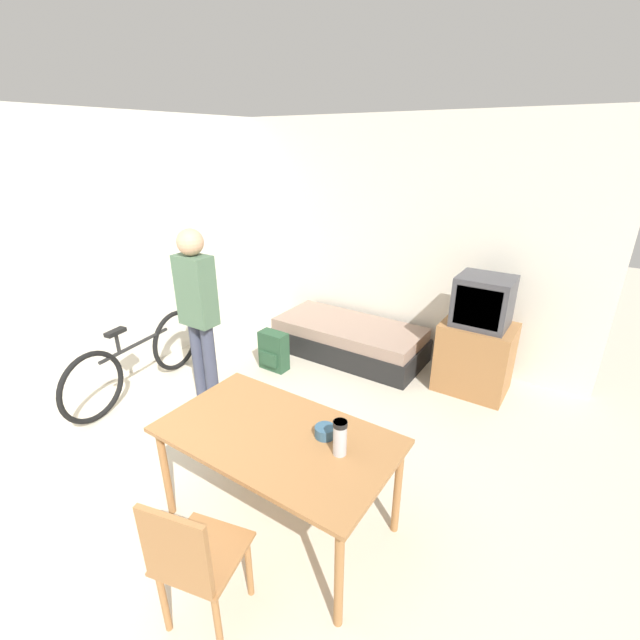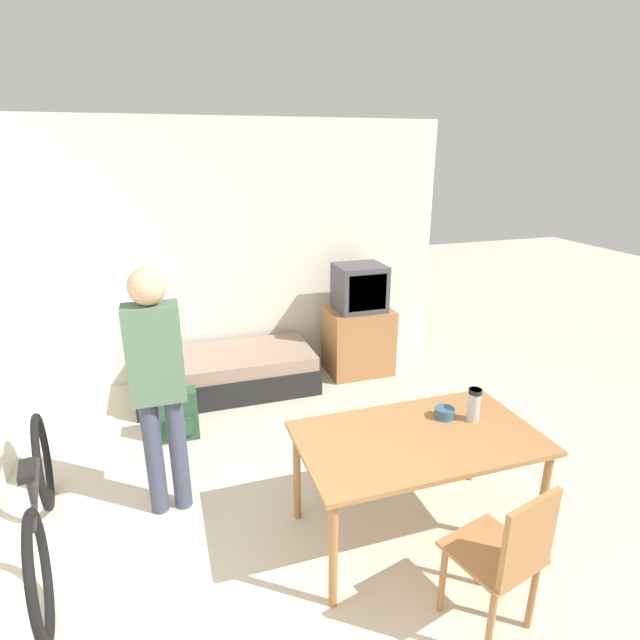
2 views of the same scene
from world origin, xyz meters
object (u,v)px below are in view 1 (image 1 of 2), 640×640
object	(u,v)px
backpack	(274,351)
thermos_flask	(340,436)
dining_table	(277,443)
daybed	(349,339)
wooden_chair	(192,559)
bicycle	(138,360)
mate_bowl	(325,432)
tv	(477,341)
person_standing	(198,307)

from	to	relation	value
backpack	thermos_flask	bearing A→B (deg)	-41.03
backpack	dining_table	bearing A→B (deg)	-49.68
daybed	backpack	xyz separation A→B (m)	(-0.53, -0.78, 0.02)
wooden_chair	bicycle	world-z (taller)	wooden_chair
dining_table	bicycle	bearing A→B (deg)	167.05
daybed	backpack	world-z (taller)	backpack
mate_bowl	backpack	distance (m)	2.30
mate_bowl	tv	bearing A→B (deg)	81.61
thermos_flask	person_standing	bearing A→B (deg)	160.54
dining_table	tv	bearing A→B (deg)	76.12
daybed	bicycle	bearing A→B (deg)	-125.93
dining_table	backpack	size ratio (longest dim) A/B	3.31
person_standing	backpack	xyz separation A→B (m)	(0.11, 0.90, -0.80)
daybed	thermos_flask	distance (m)	2.76
tv	mate_bowl	world-z (taller)	tv
tv	bicycle	xyz separation A→B (m)	(-2.84, -1.93, -0.20)
tv	mate_bowl	size ratio (longest dim) A/B	9.74
dining_table	mate_bowl	size ratio (longest dim) A/B	11.79
wooden_chair	tv	bearing A→B (deg)	80.80
bicycle	mate_bowl	distance (m)	2.57
bicycle	mate_bowl	xyz separation A→B (m)	(2.50, -0.37, 0.41)
daybed	dining_table	size ratio (longest dim) A/B	1.21
daybed	bicycle	xyz separation A→B (m)	(-1.38, -1.90, 0.15)
thermos_flask	bicycle	bearing A→B (deg)	170.32
daybed	dining_table	world-z (taller)	dining_table
daybed	dining_table	xyz separation A→B (m)	(0.86, -2.42, 0.45)
wooden_chair	backpack	size ratio (longest dim) A/B	1.99
daybed	person_standing	distance (m)	1.97
daybed	person_standing	xyz separation A→B (m)	(-0.64, -1.68, 0.81)
tv	person_standing	distance (m)	2.75
wooden_chair	backpack	distance (m)	2.85
wooden_chair	mate_bowl	bearing A→B (deg)	78.80
tv	dining_table	xyz separation A→B (m)	(-0.61, -2.45, 0.11)
dining_table	person_standing	bearing A→B (deg)	153.72
person_standing	wooden_chair	bearing A→B (deg)	-43.83
person_standing	mate_bowl	xyz separation A→B (m)	(1.76, -0.59, -0.25)
bicycle	daybed	bearing A→B (deg)	54.07
bicycle	dining_table	bearing A→B (deg)	-12.95
bicycle	mate_bowl	size ratio (longest dim) A/B	13.98
bicycle	backpack	world-z (taller)	bicycle
wooden_chair	thermos_flask	xyz separation A→B (m)	(0.34, 0.84, 0.35)
mate_bowl	bicycle	bearing A→B (deg)	171.60
thermos_flask	mate_bowl	distance (m)	0.20
dining_table	thermos_flask	world-z (taller)	thermos_flask
dining_table	person_standing	distance (m)	1.71
thermos_flask	mate_bowl	bearing A→B (deg)	151.82
wooden_chair	person_standing	size ratio (longest dim) A/B	0.52
backpack	daybed	bearing A→B (deg)	55.72
bicycle	thermos_flask	bearing A→B (deg)	-9.68
daybed	wooden_chair	size ratio (longest dim) A/B	2.01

